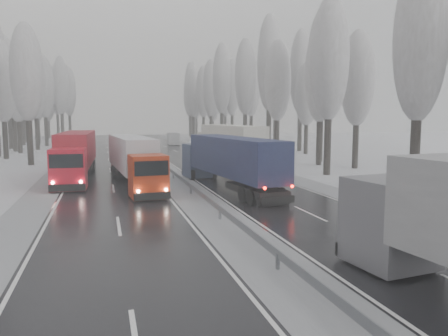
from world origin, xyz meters
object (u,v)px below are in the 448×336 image
box_truck_distant (173,139)px  truck_red_white (133,157)px  truck_cream_box (228,141)px  truck_blue_box (228,159)px  truck_red_red (76,152)px

box_truck_distant → truck_red_white: 51.61m
box_truck_distant → truck_cream_box: bearing=-83.6°
box_truck_distant → truck_red_white: (-11.07, -50.40, 0.98)m
box_truck_distant → truck_red_white: truck_red_white is taller
truck_cream_box → box_truck_distant: truck_cream_box is taller
truck_blue_box → truck_red_white: (-6.75, 4.26, -0.08)m
truck_blue_box → truck_cream_box: size_ratio=0.88×
truck_blue_box → truck_red_white: size_ratio=1.03×
box_truck_distant → truck_red_red: (-15.66, -45.51, 1.13)m
truck_red_white → truck_cream_box: bearing=44.3°
truck_blue_box → box_truck_distant: bearing=78.6°
truck_cream_box → truck_red_red: size_ratio=1.11×
box_truck_distant → truck_red_red: bearing=-103.8°
truck_blue_box → truck_red_white: 7.98m
truck_blue_box → truck_red_red: truck_red_red is taller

